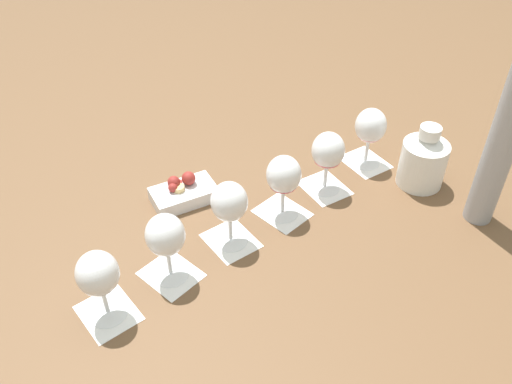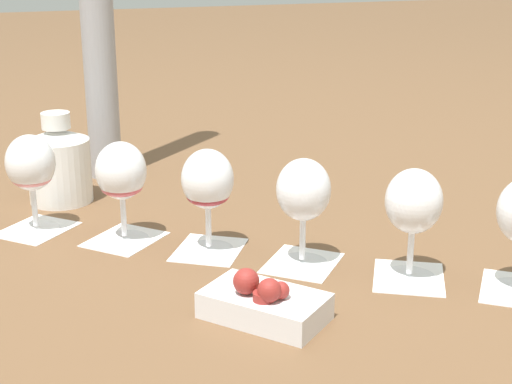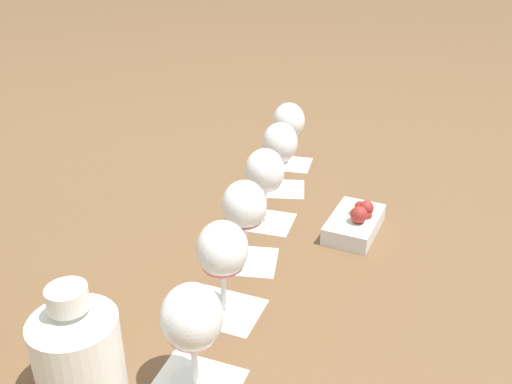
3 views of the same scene
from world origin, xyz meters
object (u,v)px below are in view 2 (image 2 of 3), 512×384
at_px(wine_glass_1, 121,176).
at_px(wine_glass_4, 413,207).
at_px(snack_dish, 264,303).
at_px(wine_glass_2, 208,185).
at_px(ceramic_vase, 59,163).
at_px(wine_glass_3, 303,196).
at_px(wine_glass_0, 31,168).

xyz_separation_m(wine_glass_1, wine_glass_4, (0.34, -0.26, 0.00)).
height_order(wine_glass_4, snack_dish, wine_glass_4).
bearing_deg(wine_glass_1, wine_glass_2, -36.34).
xyz_separation_m(wine_glass_2, snack_dish, (0.01, -0.23, -0.08)).
relative_size(wine_glass_2, ceramic_vase, 0.96).
height_order(wine_glass_1, snack_dish, wine_glass_1).
distance_m(wine_glass_2, wine_glass_3, 0.14).
bearing_deg(wine_glass_1, wine_glass_4, -37.65).
height_order(wine_glass_0, wine_glass_2, same).
xyz_separation_m(wine_glass_3, wine_glass_4, (0.12, -0.09, -0.00)).
xyz_separation_m(wine_glass_3, snack_dish, (-0.11, -0.14, -0.08)).
height_order(wine_glass_2, wine_glass_3, same).
bearing_deg(snack_dish, wine_glass_3, 52.88).
height_order(wine_glass_4, ceramic_vase, ceramic_vase).
bearing_deg(wine_glass_4, ceramic_vase, 130.68).
xyz_separation_m(ceramic_vase, snack_dish, (0.19, -0.53, -0.05)).
xyz_separation_m(wine_glass_4, snack_dish, (-0.23, -0.05, -0.08)).
bearing_deg(wine_glass_4, snack_dish, -167.72).
bearing_deg(snack_dish, wine_glass_1, 110.32).
bearing_deg(ceramic_vase, snack_dish, -70.48).
xyz_separation_m(wine_glass_2, wine_glass_3, (0.11, -0.09, 0.00)).
bearing_deg(wine_glass_0, wine_glass_2, -35.60).
distance_m(wine_glass_3, ceramic_vase, 0.49).
bearing_deg(wine_glass_2, wine_glass_0, 144.40).
height_order(wine_glass_2, snack_dish, wine_glass_2).
distance_m(wine_glass_0, wine_glass_4, 0.58).
xyz_separation_m(wine_glass_0, snack_dish, (0.24, -0.40, -0.08)).
bearing_deg(wine_glass_2, wine_glass_4, -38.26).
bearing_deg(wine_glass_3, snack_dish, -127.12).
relative_size(wine_glass_0, wine_glass_2, 1.00).
xyz_separation_m(wine_glass_3, ceramic_vase, (-0.29, 0.39, -0.03)).
xyz_separation_m(wine_glass_0, wine_glass_1, (0.12, -0.09, 0.00)).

